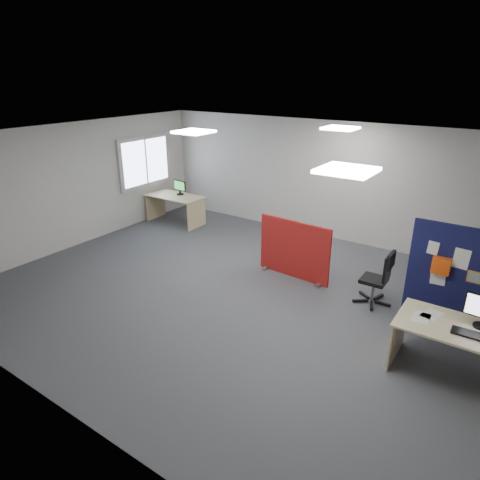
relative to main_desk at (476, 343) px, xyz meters
The scene contains 14 objects.
floor 3.63m from the main_desk, behind, with size 9.00×9.00×0.00m, color #4E5055.
ceiling 4.18m from the main_desk, behind, with size 9.00×7.00×0.02m, color white.
wall_back 5.24m from the main_desk, 133.76° to the left, with size 9.00×0.02×2.70m, color silver.
wall_front 4.91m from the main_desk, 137.66° to the right, with size 9.00×0.02×2.70m, color silver.
wall_left 8.12m from the main_desk, behind, with size 0.02×7.00×2.70m, color silver.
window 8.38m from the main_desk, 164.40° to the left, with size 0.06×1.70×1.30m.
ceiling_lights 3.97m from the main_desk, 164.43° to the left, with size 4.10×4.10×0.04m.
main_desk is the anchor object (origin of this frame).
keyboard 0.24m from the main_desk, 112.23° to the right, with size 0.45×0.18×0.03m, color black.
red_divider 3.54m from the main_desk, 157.07° to the left, with size 1.50×0.30×1.12m.
second_desk 7.67m from the main_desk, 161.16° to the left, with size 1.48×0.74×0.73m.
monitor_second 7.66m from the main_desk, 160.25° to the left, with size 0.40×0.18×0.37m.
office_chair 2.01m from the main_desk, 141.54° to the left, with size 0.61×0.64×0.96m.
desk_papers 0.32m from the main_desk, 165.41° to the right, with size 1.32×0.64×0.00m.
Camera 1 is at (3.69, -5.57, 3.71)m, focal length 32.00 mm.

